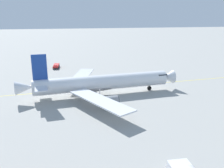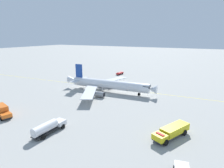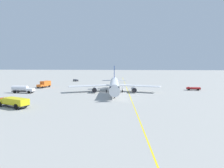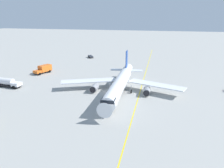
# 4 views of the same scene
# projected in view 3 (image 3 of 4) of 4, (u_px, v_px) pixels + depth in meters

# --- Properties ---
(ground_plane) EXTENTS (600.00, 600.00, 0.00)m
(ground_plane) POSITION_uv_depth(u_px,v_px,m) (106.00, 92.00, 82.91)
(ground_plane) COLOR #9E9E99
(airliner_main) EXTENTS (38.77, 37.58, 10.53)m
(airliner_main) POSITION_uv_depth(u_px,v_px,m) (114.00, 85.00, 81.65)
(airliner_main) COLOR white
(airliner_main) RESTS_ON ground_plane
(baggage_truck_truck) EXTENTS (4.71, 4.19, 1.22)m
(baggage_truck_truck) POSITION_uv_depth(u_px,v_px,m) (76.00, 80.00, 135.96)
(baggage_truck_truck) COLOR #232326
(baggage_truck_truck) RESTS_ON ground_plane
(fire_tender_truck) EXTENTS (6.83, 10.36, 2.50)m
(fire_tender_truck) POSITION_uv_depth(u_px,v_px,m) (13.00, 101.00, 54.47)
(fire_tender_truck) COLOR #232326
(fire_tender_truck) RESTS_ON ground_plane
(ops_pickup_truck) EXTENTS (2.50, 5.84, 1.41)m
(ops_pickup_truck) POSITION_uv_depth(u_px,v_px,m) (193.00, 88.00, 89.56)
(ops_pickup_truck) COLOR #232326
(ops_pickup_truck) RESTS_ON ground_plane
(catering_truck_truck) EXTENTS (7.92, 4.60, 3.10)m
(catering_truck_truck) POSITION_uv_depth(u_px,v_px,m) (45.00, 84.00, 99.92)
(catering_truck_truck) COLOR #232326
(catering_truck_truck) RESTS_ON ground_plane
(fuel_tanker_truck) EXTENTS (3.18, 8.94, 2.87)m
(fuel_tanker_truck) POSITION_uv_depth(u_px,v_px,m) (22.00, 89.00, 81.22)
(fuel_tanker_truck) COLOR #232326
(fuel_tanker_truck) RESTS_ON ground_plane
(taxiway_centreline) EXTENTS (193.02, 12.42, 0.01)m
(taxiway_centreline) POSITION_uv_depth(u_px,v_px,m) (129.00, 95.00, 76.65)
(taxiway_centreline) COLOR yellow
(taxiway_centreline) RESTS_ON ground_plane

